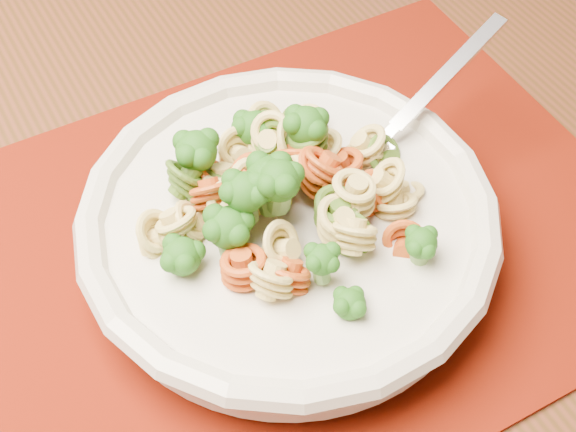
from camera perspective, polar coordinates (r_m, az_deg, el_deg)
dining_table at (r=0.69m, az=-5.87°, el=0.34°), size 1.66×1.22×0.75m
placemat at (r=0.55m, az=0.78°, el=-1.54°), size 0.52×0.44×0.00m
pasta_bowl at (r=0.52m, az=0.00°, el=-0.63°), size 0.27×0.27×0.05m
pasta_broccoli_heap at (r=0.51m, az=0.00°, el=0.42°), size 0.23×0.23×0.06m
fork at (r=0.54m, az=5.88°, el=4.49°), size 0.18×0.03×0.08m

